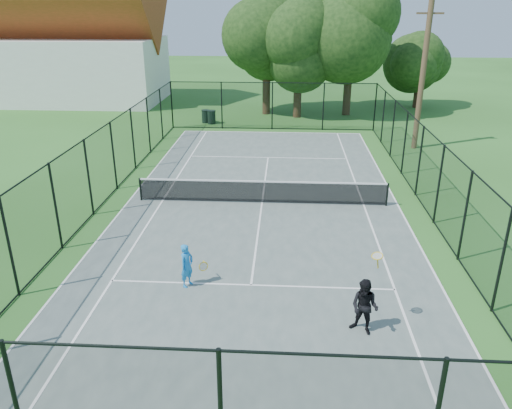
# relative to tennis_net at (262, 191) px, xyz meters

# --- Properties ---
(ground) EXTENTS (120.00, 120.00, 0.00)m
(ground) POSITION_rel_tennis_net_xyz_m (0.00, 0.00, -0.58)
(ground) COLOR #2A591E
(tennis_court) EXTENTS (11.00, 24.00, 0.06)m
(tennis_court) POSITION_rel_tennis_net_xyz_m (0.00, 0.00, -0.55)
(tennis_court) COLOR #515F5A
(tennis_court) RESTS_ON ground
(tennis_net) EXTENTS (10.08, 0.08, 0.95)m
(tennis_net) POSITION_rel_tennis_net_xyz_m (0.00, 0.00, 0.00)
(tennis_net) COLOR black
(tennis_net) RESTS_ON tennis_court
(fence) EXTENTS (13.10, 26.10, 3.00)m
(fence) POSITION_rel_tennis_net_xyz_m (0.00, 0.00, 0.92)
(fence) COLOR black
(fence) RESTS_ON ground
(tree_near_left) EXTENTS (6.16, 6.16, 8.03)m
(tree_near_left) POSITION_rel_tennis_net_xyz_m (-0.58, 17.80, 4.36)
(tree_near_left) COLOR #332114
(tree_near_left) RESTS_ON ground
(tree_near_mid) EXTENTS (5.71, 5.71, 7.47)m
(tree_near_mid) POSITION_rel_tennis_net_xyz_m (1.67, 16.80, 4.02)
(tree_near_mid) COLOR #332114
(tree_near_mid) RESTS_ON ground
(tree_near_right) EXTENTS (6.51, 6.51, 8.99)m
(tree_near_right) POSITION_rel_tennis_net_xyz_m (5.27, 17.86, 5.13)
(tree_near_right) COLOR #332114
(tree_near_right) RESTS_ON ground
(tree_far_right) EXTENTS (4.47, 4.47, 5.91)m
(tree_far_right) POSITION_rel_tennis_net_xyz_m (11.05, 20.93, 3.08)
(tree_far_right) COLOR #332114
(tree_far_right) RESTS_ON ground
(building) EXTENTS (15.30, 8.15, 11.87)m
(building) POSITION_rel_tennis_net_xyz_m (-17.00, 22.00, 4.35)
(building) COLOR silver
(building) RESTS_ON ground
(trash_bin_left) EXTENTS (0.58, 0.58, 0.88)m
(trash_bin_left) POSITION_rel_tennis_net_xyz_m (-4.57, 14.60, -0.13)
(trash_bin_left) COLOR black
(trash_bin_left) RESTS_ON ground
(trash_bin_right) EXTENTS (0.58, 0.58, 0.90)m
(trash_bin_right) POSITION_rel_tennis_net_xyz_m (-4.14, 14.33, -0.12)
(trash_bin_right) COLOR black
(trash_bin_right) RESTS_ON ground
(utility_pole) EXTENTS (1.40, 0.30, 7.83)m
(utility_pole) POSITION_rel_tennis_net_xyz_m (8.16, 9.00, 3.40)
(utility_pole) COLOR #4C3823
(utility_pole) RESTS_ON ground
(player_blue) EXTENTS (0.83, 0.56, 1.30)m
(player_blue) POSITION_rel_tennis_net_xyz_m (-1.82, -6.51, 0.13)
(player_blue) COLOR #187FD0
(player_blue) RESTS_ON tennis_court
(player_black) EXTENTS (0.89, 0.91, 2.02)m
(player_black) POSITION_rel_tennis_net_xyz_m (2.91, -8.43, 0.21)
(player_black) COLOR black
(player_black) RESTS_ON tennis_court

